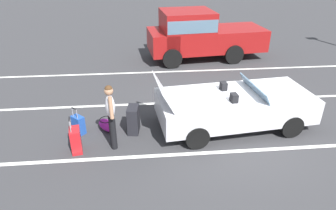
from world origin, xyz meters
name	(u,v)px	position (x,y,z in m)	size (l,w,h in m)	color
ground_plane	(232,125)	(0.00, 0.00, 0.00)	(80.00, 80.00, 0.00)	#333335
lot_line_near	(246,151)	(0.00, -1.20, 0.00)	(18.00, 0.12, 0.01)	silver
lot_line_mid	(219,101)	(0.00, 1.50, 0.00)	(18.00, 0.12, 0.01)	silver
lot_line_far	(203,71)	(0.00, 4.20, 0.00)	(18.00, 0.12, 0.01)	silver
convertible_car	(241,106)	(0.20, 0.02, 0.59)	(4.35, 2.19, 1.51)	silver
suitcase_large_black	(133,120)	(-2.73, -0.08, 0.37)	(0.35, 0.51, 0.74)	black
suitcase_medium_bright	(76,140)	(-4.10, -0.83, 0.31)	(0.31, 0.44, 0.92)	red
suitcase_small_carryon	(79,125)	(-4.18, -0.01, 0.25)	(0.38, 0.38, 0.78)	#1E479E
duffel_bag	(107,125)	(-3.45, 0.06, 0.16)	(0.64, 0.68, 0.34)	#991E8C
traveler_person	(111,113)	(-3.22, -0.69, 0.93)	(0.28, 0.61, 1.65)	black
parked_pickup_truck_near	(197,34)	(0.00, 5.68, 1.11)	(5.18, 2.48, 2.10)	maroon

